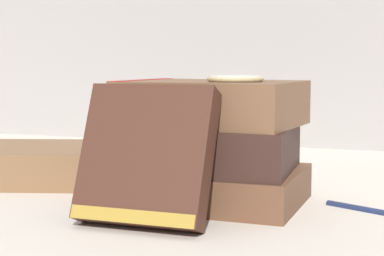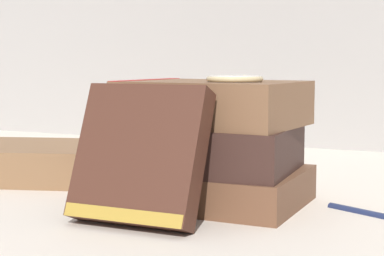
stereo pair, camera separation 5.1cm
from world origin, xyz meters
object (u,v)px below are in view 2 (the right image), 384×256
object	(u,v)px
book_flat_top	(208,103)
book_leaning_front	(139,160)
pocket_watch	(235,79)
book_flat_bottom	(202,185)
book_flat_middle	(200,147)
book_side_left	(38,162)

from	to	relation	value
book_flat_top	book_leaning_front	size ratio (longest dim) A/B	1.46
pocket_watch	book_leaning_front	bearing A→B (deg)	-119.51
book_flat_bottom	book_leaning_front	xyz separation A→B (m)	(-0.02, -0.11, 0.04)
book_flat_top	pocket_watch	xyz separation A→B (m)	(0.03, -0.01, 0.03)
book_flat_middle	book_flat_bottom	bearing A→B (deg)	80.62
book_flat_bottom	book_side_left	size ratio (longest dim) A/B	0.70
book_flat_top	book_leaning_front	world-z (taller)	same
book_flat_top	book_flat_bottom	bearing A→B (deg)	-135.87
book_side_left	pocket_watch	size ratio (longest dim) A/B	4.69
book_flat_top	book_side_left	bearing A→B (deg)	176.70
book_flat_bottom	book_flat_middle	size ratio (longest dim) A/B	1.05
book_flat_middle	book_leaning_front	size ratio (longest dim) A/B	1.48
book_flat_bottom	book_side_left	xyz separation A→B (m)	(-0.24, 0.04, 0.00)
book_flat_bottom	book_flat_middle	distance (m)	0.04
book_flat_middle	book_leaning_front	xyz separation A→B (m)	(-0.01, -0.10, -0.00)
book_side_left	book_flat_middle	bearing A→B (deg)	-27.66
book_leaning_front	book_side_left	bearing A→B (deg)	147.21
book_side_left	book_leaning_front	size ratio (longest dim) A/B	2.21
book_flat_bottom	book_side_left	bearing A→B (deg)	171.33
book_flat_top	book_leaning_front	xyz separation A→B (m)	(-0.02, -0.11, -0.05)
book_flat_middle	book_side_left	world-z (taller)	book_flat_middle
book_flat_middle	book_side_left	xyz separation A→B (m)	(-0.24, 0.04, -0.04)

